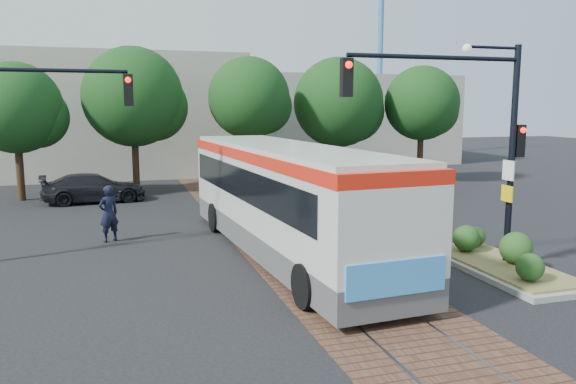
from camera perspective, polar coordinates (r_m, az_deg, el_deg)
The scene contains 11 objects.
ground at distance 15.56m, azimuth 4.16°, elevation -8.38°, with size 120.00×120.00×0.00m, color black.
trackbed at distance 19.21m, azimuth -0.14°, elevation -5.04°, with size 3.60×40.00×0.02m.
tree_row at distance 31.00m, azimuth -4.69°, elevation 9.16°, with size 26.40×5.60×7.67m.
warehouses at distance 42.90m, azimuth -10.50°, elevation 7.50°, with size 40.00×13.00×8.00m.
crane at distance 53.66m, azimuth 9.39°, elevation 15.30°, with size 8.00×0.50×18.00m.
city_bus at distance 17.18m, azimuth -0.28°, elevation -0.25°, with size 3.60×12.88×3.40m.
traffic_island at distance 17.04m, azimuth 20.71°, elevation -6.27°, with size 2.20×5.20×1.13m.
signal_pole_main at distance 16.01m, azimuth 18.51°, elevation 6.79°, with size 5.49×0.46×6.00m.
signal_pole_left at distance 18.13m, azimuth -26.50°, elevation 5.57°, with size 4.99×0.34×6.00m.
officer at distance 19.97m, azimuth -17.76°, elevation -2.10°, with size 0.71×0.46×1.94m, color black.
parked_car at distance 28.54m, azimuth -19.14°, elevation 0.40°, with size 1.95×4.80×1.39m, color black.
Camera 1 is at (-5.39, -13.87, 4.55)m, focal length 35.00 mm.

